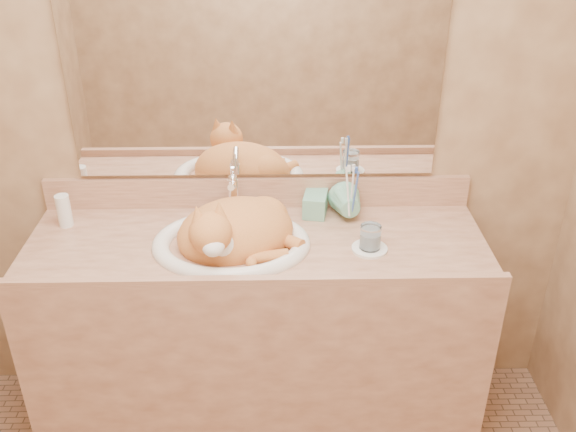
{
  "coord_description": "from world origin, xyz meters",
  "views": [
    {
      "loc": [
        0.07,
        -1.18,
        2.01
      ],
      "look_at": [
        0.11,
        0.7,
        0.96
      ],
      "focal_mm": 40.0,
      "sensor_mm": 36.0,
      "label": 1
    }
  ],
  "objects_px": {
    "cat": "(234,229)",
    "soap_dispenser": "(314,199)",
    "toothbrush_cup": "(351,211)",
    "sink_basin": "(230,224)",
    "vanity_counter": "(259,338)",
    "water_glass": "(370,237)"
  },
  "relations": [
    {
      "from": "sink_basin",
      "to": "toothbrush_cup",
      "type": "bearing_deg",
      "value": 5.4
    },
    {
      "from": "sink_basin",
      "to": "water_glass",
      "type": "relative_size",
      "value": 6.36
    },
    {
      "from": "cat",
      "to": "water_glass",
      "type": "xyz_separation_m",
      "value": [
        0.46,
        -0.04,
        -0.02
      ]
    },
    {
      "from": "soap_dispenser",
      "to": "sink_basin",
      "type": "bearing_deg",
      "value": -140.79
    },
    {
      "from": "sink_basin",
      "to": "toothbrush_cup",
      "type": "distance_m",
      "value": 0.45
    },
    {
      "from": "sink_basin",
      "to": "toothbrush_cup",
      "type": "relative_size",
      "value": 4.39
    },
    {
      "from": "water_glass",
      "to": "soap_dispenser",
      "type": "bearing_deg",
      "value": 131.94
    },
    {
      "from": "soap_dispenser",
      "to": "toothbrush_cup",
      "type": "bearing_deg",
      "value": 0.16
    },
    {
      "from": "sink_basin",
      "to": "cat",
      "type": "distance_m",
      "value": 0.02
    },
    {
      "from": "vanity_counter",
      "to": "sink_basin",
      "type": "bearing_deg",
      "value": -166.83
    },
    {
      "from": "sink_basin",
      "to": "vanity_counter",
      "type": "bearing_deg",
      "value": 0.58
    },
    {
      "from": "cat",
      "to": "water_glass",
      "type": "height_order",
      "value": "cat"
    },
    {
      "from": "cat",
      "to": "soap_dispenser",
      "type": "bearing_deg",
      "value": 9.78
    },
    {
      "from": "sink_basin",
      "to": "toothbrush_cup",
      "type": "xyz_separation_m",
      "value": [
        0.42,
        0.14,
        -0.03
      ]
    },
    {
      "from": "cat",
      "to": "soap_dispenser",
      "type": "relative_size",
      "value": 2.22
    },
    {
      "from": "toothbrush_cup",
      "to": "water_glass",
      "type": "height_order",
      "value": "toothbrush_cup"
    },
    {
      "from": "sink_basin",
      "to": "soap_dispenser",
      "type": "bearing_deg",
      "value": 16.43
    },
    {
      "from": "vanity_counter",
      "to": "water_glass",
      "type": "distance_m",
      "value": 0.62
    },
    {
      "from": "sink_basin",
      "to": "soap_dispenser",
      "type": "height_order",
      "value": "soap_dispenser"
    },
    {
      "from": "vanity_counter",
      "to": "cat",
      "type": "relative_size",
      "value": 3.89
    },
    {
      "from": "cat",
      "to": "toothbrush_cup",
      "type": "xyz_separation_m",
      "value": [
        0.41,
        0.14,
        -0.01
      ]
    },
    {
      "from": "sink_basin",
      "to": "water_glass",
      "type": "bearing_deg",
      "value": -17.43
    }
  ]
}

